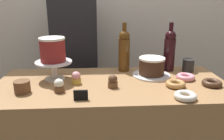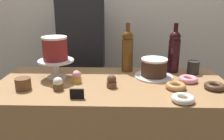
% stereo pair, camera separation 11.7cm
% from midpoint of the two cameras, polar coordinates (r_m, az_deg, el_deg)
% --- Properties ---
extents(back_wall, '(6.00, 0.05, 2.60)m').
position_cam_midpoint_polar(back_wall, '(2.17, 2.31, 14.63)').
color(back_wall, silver).
rests_on(back_wall, ground_plane).
extents(cake_stand_pedestal, '(0.22, 0.22, 0.12)m').
position_cam_midpoint_polar(cake_stand_pedestal, '(1.45, -11.28, 1.01)').
color(cake_stand_pedestal, silver).
rests_on(cake_stand_pedestal, display_counter).
extents(white_layer_cake, '(0.15, 0.15, 0.14)m').
position_cam_midpoint_polar(white_layer_cake, '(1.43, -11.54, 5.19)').
color(white_layer_cake, maroon).
rests_on(white_layer_cake, cake_stand_pedestal).
extents(silver_serving_platter, '(0.24, 0.24, 0.01)m').
position_cam_midpoint_polar(silver_serving_platter, '(1.50, 12.34, -1.54)').
color(silver_serving_platter, white).
rests_on(silver_serving_platter, display_counter).
extents(chocolate_round_cake, '(0.16, 0.16, 0.11)m').
position_cam_midpoint_polar(chocolate_round_cake, '(1.48, 12.49, 0.66)').
color(chocolate_round_cake, '#3D2619').
rests_on(chocolate_round_cake, silver_serving_platter).
extents(wine_bottle_dark_red, '(0.08, 0.08, 0.33)m').
position_cam_midpoint_polar(wine_bottle_dark_red, '(1.60, 17.01, 4.49)').
color(wine_bottle_dark_red, black).
rests_on(wine_bottle_dark_red, display_counter).
extents(wine_bottle_amber, '(0.08, 0.08, 0.33)m').
position_cam_midpoint_polar(wine_bottle_amber, '(1.56, 5.96, 4.83)').
color(wine_bottle_amber, '#5B3814').
rests_on(wine_bottle_amber, display_counter).
extents(cupcake_strawberry, '(0.06, 0.06, 0.07)m').
position_cam_midpoint_polar(cupcake_strawberry, '(1.37, -6.29, -1.80)').
color(cupcake_strawberry, gold).
rests_on(cupcake_strawberry, display_counter).
extents(cupcake_chocolate, '(0.06, 0.06, 0.07)m').
position_cam_midpoint_polar(cupcake_chocolate, '(1.29, 2.30, -2.87)').
color(cupcake_chocolate, brown).
rests_on(cupcake_chocolate, display_counter).
extents(cupcake_vanilla, '(0.06, 0.06, 0.07)m').
position_cam_midpoint_polar(cupcake_vanilla, '(1.28, -10.54, -3.44)').
color(cupcake_vanilla, brown).
rests_on(cupcake_vanilla, display_counter).
extents(donut_chocolate, '(0.11, 0.11, 0.03)m').
position_cam_midpoint_polar(donut_chocolate, '(1.42, 26.03, -3.66)').
color(donut_chocolate, '#472D1E').
rests_on(donut_chocolate, display_counter).
extents(donut_sugar, '(0.11, 0.11, 0.03)m').
position_cam_midpoint_polar(donut_sugar, '(1.20, 19.70, -6.68)').
color(donut_sugar, silver).
rests_on(donut_sugar, display_counter).
extents(donut_pink, '(0.11, 0.11, 0.03)m').
position_cam_midpoint_polar(donut_pink, '(1.47, 20.35, -2.18)').
color(donut_pink, pink).
rests_on(donut_pink, display_counter).
extents(donut_maple, '(0.11, 0.11, 0.03)m').
position_cam_midpoint_polar(donut_maple, '(1.34, 17.79, -3.82)').
color(donut_maple, '#B27F47').
rests_on(donut_maple, display_counter).
extents(cookie_stack, '(0.08, 0.08, 0.07)m').
position_cam_midpoint_polar(cookie_stack, '(1.33, -18.64, -3.26)').
color(cookie_stack, brown).
rests_on(cookie_stack, display_counter).
extents(price_sign_chalkboard, '(0.07, 0.01, 0.05)m').
position_cam_midpoint_polar(price_sign_chalkboard, '(1.16, -5.74, -5.91)').
color(price_sign_chalkboard, black).
rests_on(price_sign_chalkboard, display_counter).
extents(coffee_cup_ceramic, '(0.08, 0.08, 0.08)m').
position_cam_midpoint_polar(coffee_cup_ceramic, '(1.63, 21.24, 0.57)').
color(coffee_cup_ceramic, '#282828').
rests_on(coffee_cup_ceramic, display_counter).
extents(barista_figure, '(0.36, 0.22, 1.60)m').
position_cam_midpoint_polar(barista_figure, '(1.97, -5.47, 0.63)').
color(barista_figure, black).
rests_on(barista_figure, ground_plane).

